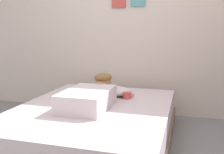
% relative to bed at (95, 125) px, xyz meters
% --- Properties ---
extents(back_wall, '(4.43, 0.12, 2.50)m').
position_rel_bed_xyz_m(back_wall, '(0.08, 1.20, 1.06)').
color(back_wall, silver).
rests_on(back_wall, ground).
extents(bed, '(1.52, 1.95, 0.40)m').
position_rel_bed_xyz_m(bed, '(0.00, 0.00, 0.00)').
color(bed, '#726051').
rests_on(bed, ground).
extents(pillow, '(0.52, 0.32, 0.11)m').
position_rel_bed_xyz_m(pillow, '(0.03, 0.47, 0.26)').
color(pillow, silver).
rests_on(pillow, bed).
extents(person_lying, '(0.43, 0.92, 0.27)m').
position_rel_bed_xyz_m(person_lying, '(-0.04, 0.04, 0.31)').
color(person_lying, silver).
rests_on(person_lying, bed).
extents(coffee_cup, '(0.12, 0.09, 0.07)m').
position_rel_bed_xyz_m(coffee_cup, '(0.25, 0.37, 0.24)').
color(coffee_cup, '#D84C47').
rests_on(coffee_cup, bed).
extents(cell_phone, '(0.07, 0.14, 0.01)m').
position_rel_bed_xyz_m(cell_phone, '(-0.29, -0.13, 0.20)').
color(cell_phone, black).
rests_on(cell_phone, bed).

